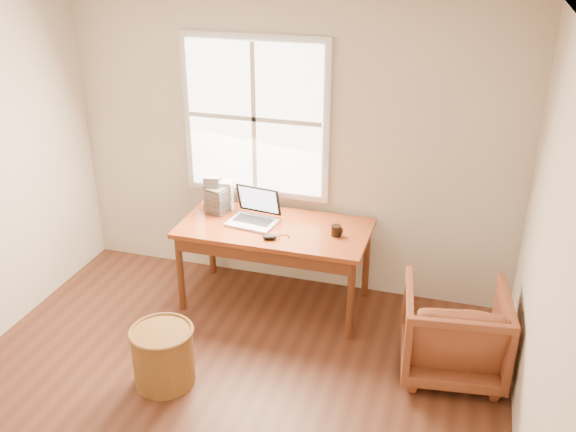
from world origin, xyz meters
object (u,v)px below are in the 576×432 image
Objects in this scene: armchair at (454,331)px; wicker_stool at (163,357)px; coffee_mug at (336,231)px; cd_stack_a at (225,195)px; laptop at (252,207)px; desk at (275,228)px.

armchair is 2.14m from wicker_stool.
coffee_mug reaches higher than wicker_stool.
cd_stack_a is at bearing 177.73° from coffee_mug.
laptop is at bearing -35.26° from cd_stack_a.
armchair is 2.27m from cd_stack_a.
armchair is 8.37× the size of coffee_mug.
wicker_stool is (-2.00, -0.75, -0.13)m from armchair.
cd_stack_a reaches higher than armchair.
desk is 6.12× the size of cd_stack_a.
wicker_stool is at bearing 13.06° from armchair.
armchair is at bearing -19.52° from cd_stack_a.
cd_stack_a is (-1.07, 0.25, 0.09)m from coffee_mug.
laptop is 1.67× the size of cd_stack_a.
wicker_stool is at bearing -109.65° from desk.
cd_stack_a is (-0.34, 0.24, -0.03)m from laptop.
armchair is 1.74× the size of laptop.
laptop is at bearing -170.03° from coffee_mug.
coffee_mug is at bearing -2.66° from desk.
desk is 0.60m from cd_stack_a.
coffee_mug reaches higher than desk.
laptop reaches higher than armchair.
laptop is 0.41m from cd_stack_a.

